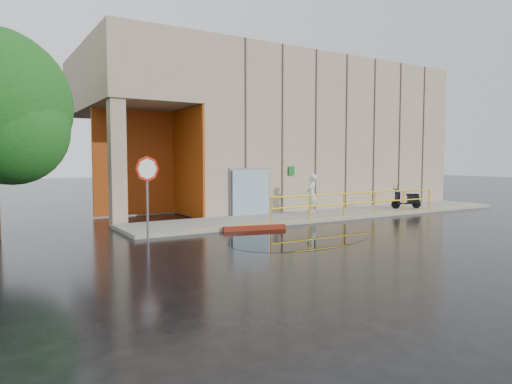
{
  "coord_description": "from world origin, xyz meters",
  "views": [
    {
      "loc": [
        -10.32,
        -11.72,
        2.61
      ],
      "look_at": [
        -1.29,
        3.0,
        1.4
      ],
      "focal_mm": 32.0,
      "sensor_mm": 36.0,
      "label": 1
    }
  ],
  "objects_px": {
    "person": "(312,194)",
    "stop_sign": "(147,180)",
    "red_curb": "(255,228)",
    "scooter": "(407,195)"
  },
  "relations": [
    {
      "from": "person",
      "to": "stop_sign",
      "type": "bearing_deg",
      "value": -22.24
    },
    {
      "from": "person",
      "to": "red_curb",
      "type": "distance_m",
      "value": 4.78
    },
    {
      "from": "person",
      "to": "stop_sign",
      "type": "height_order",
      "value": "stop_sign"
    },
    {
      "from": "stop_sign",
      "to": "person",
      "type": "bearing_deg",
      "value": 26.54
    },
    {
      "from": "person",
      "to": "scooter",
      "type": "xyz_separation_m",
      "value": [
        5.59,
        -0.67,
        -0.22
      ]
    },
    {
      "from": "person",
      "to": "stop_sign",
      "type": "xyz_separation_m",
      "value": [
        -8.36,
        -2.09,
        0.92
      ]
    },
    {
      "from": "scooter",
      "to": "stop_sign",
      "type": "distance_m",
      "value": 14.07
    },
    {
      "from": "scooter",
      "to": "stop_sign",
      "type": "relative_size",
      "value": 0.58
    },
    {
      "from": "person",
      "to": "scooter",
      "type": "distance_m",
      "value": 5.64
    },
    {
      "from": "person",
      "to": "stop_sign",
      "type": "relative_size",
      "value": 0.67
    }
  ]
}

